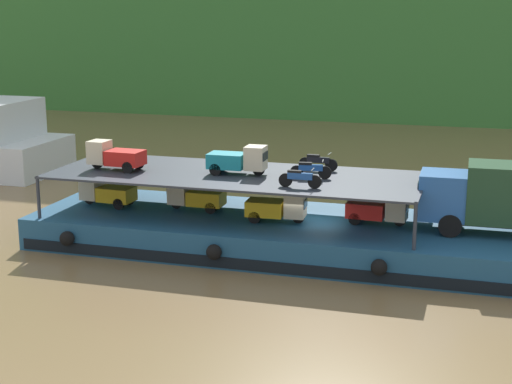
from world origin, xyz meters
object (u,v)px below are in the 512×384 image
at_px(mini_truck_lower_fore, 378,209).
at_px(mini_truck_upper_stern, 115,156).
at_px(mini_truck_lower_stern, 106,192).
at_px(motorcycle_upper_stbd, 318,162).
at_px(cargo_barge, 313,237).
at_px(mini_truck_lower_mid, 277,207).
at_px(motorcycle_upper_centre, 310,169).
at_px(mini_truck_lower_aft, 195,196).
at_px(mini_truck_upper_mid, 238,160).
at_px(covered_lorry, 505,197).
at_px(motorcycle_upper_port, 300,178).

bearing_deg(mini_truck_lower_fore, mini_truck_upper_stern, -175.02).
bearing_deg(mini_truck_lower_stern, motorcycle_upper_stbd, 10.93).
relative_size(cargo_barge, mini_truck_lower_mid, 9.55).
bearing_deg(mini_truck_lower_mid, motorcycle_upper_stbd, 61.83).
xyz_separation_m(mini_truck_lower_stern, motorcycle_upper_stbd, (10.26, 1.98, 1.74)).
xyz_separation_m(mini_truck_lower_stern, motorcycle_upper_centre, (10.32, 0.05, 1.74)).
distance_m(cargo_barge, motorcycle_upper_centre, 3.19).
relative_size(mini_truck_lower_aft, mini_truck_lower_fore, 0.99).
distance_m(cargo_barge, mini_truck_lower_stern, 10.63).
distance_m(mini_truck_lower_mid, mini_truck_upper_mid, 2.91).
xyz_separation_m(covered_lorry, motorcycle_upper_port, (-8.60, -2.15, 0.74)).
distance_m(mini_truck_lower_fore, motorcycle_upper_port, 4.28).
xyz_separation_m(mini_truck_upper_mid, motorcycle_upper_stbd, (3.37, 1.95, -0.26)).
bearing_deg(cargo_barge, mini_truck_upper_mid, 179.99).
bearing_deg(cargo_barge, mini_truck_lower_fore, 7.80).
bearing_deg(cargo_barge, motorcycle_upper_port, -97.49).
distance_m(covered_lorry, mini_truck_lower_aft, 14.38).
bearing_deg(motorcycle_upper_port, mini_truck_lower_stern, 169.69).
bearing_deg(covered_lorry, mini_truck_upper_stern, -177.00).
distance_m(mini_truck_lower_aft, mini_truck_lower_fore, 8.90).
bearing_deg(mini_truck_lower_mid, motorcycle_upper_centre, 21.60).
bearing_deg(mini_truck_lower_aft, mini_truck_lower_mid, -12.32).
height_order(mini_truck_lower_mid, mini_truck_upper_stern, mini_truck_upper_stern).
bearing_deg(mini_truck_lower_stern, cargo_barge, 0.16).
height_order(mini_truck_lower_aft, mini_truck_upper_mid, mini_truck_upper_mid).
height_order(covered_lorry, mini_truck_lower_fore, covered_lorry).
bearing_deg(motorcycle_upper_stbd, covered_lorry, -11.19).
relative_size(cargo_barge, mini_truck_lower_stern, 9.54).
height_order(cargo_barge, mini_truck_lower_mid, mini_truck_lower_mid).
distance_m(motorcycle_upper_port, motorcycle_upper_centre, 1.92).
xyz_separation_m(mini_truck_lower_stern, motorcycle_upper_port, (10.28, -1.87, 1.74)).
height_order(cargo_barge, mini_truck_lower_aft, mini_truck_lower_aft).
height_order(motorcycle_upper_port, motorcycle_upper_stbd, same).
bearing_deg(mini_truck_lower_aft, mini_truck_upper_mid, -10.41).
distance_m(covered_lorry, motorcycle_upper_centre, 8.59).
height_order(mini_truck_lower_mid, motorcycle_upper_centre, motorcycle_upper_centre).
height_order(mini_truck_lower_aft, mini_truck_lower_mid, same).
distance_m(cargo_barge, mini_truck_upper_stern, 10.27).
height_order(cargo_barge, mini_truck_upper_stern, mini_truck_upper_stern).
height_order(mini_truck_lower_mid, mini_truck_lower_fore, same).
bearing_deg(mini_truck_upper_mid, mini_truck_lower_fore, 3.47).
bearing_deg(covered_lorry, motorcycle_upper_stbd, 168.81).
distance_m(mini_truck_lower_aft, mini_truck_lower_mid, 4.50).
relative_size(mini_truck_lower_aft, mini_truck_upper_stern, 0.99).
height_order(mini_truck_lower_stern, mini_truck_upper_mid, mini_truck_upper_mid).
bearing_deg(mini_truck_lower_stern, motorcycle_upper_centre, 0.29).
distance_m(mini_truck_upper_stern, motorcycle_upper_centre, 9.47).
bearing_deg(mini_truck_lower_aft, mini_truck_upper_stern, -162.84).
relative_size(mini_truck_lower_aft, motorcycle_upper_stbd, 1.45).
bearing_deg(motorcycle_upper_port, mini_truck_upper_mid, 150.76).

